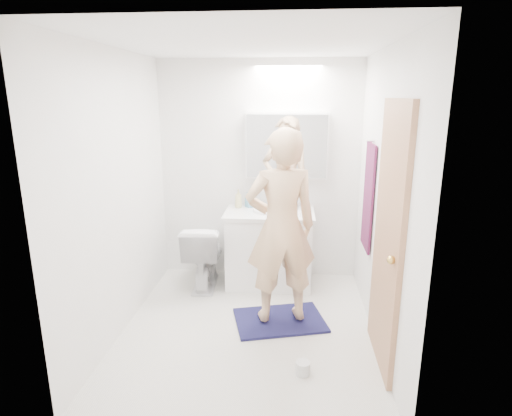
# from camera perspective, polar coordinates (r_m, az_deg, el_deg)

# --- Properties ---
(floor) EXTENTS (2.50, 2.50, 0.00)m
(floor) POSITION_cam_1_polar(r_m,az_deg,el_deg) (3.95, -1.08, -15.84)
(floor) COLOR silver
(floor) RESTS_ON ground
(ceiling) EXTENTS (2.50, 2.50, 0.00)m
(ceiling) POSITION_cam_1_polar(r_m,az_deg,el_deg) (3.42, -1.29, 21.32)
(ceiling) COLOR white
(ceiling) RESTS_ON floor
(wall_back) EXTENTS (2.50, 0.00, 2.50)m
(wall_back) POSITION_cam_1_polar(r_m,az_deg,el_deg) (4.71, 0.44, 4.90)
(wall_back) COLOR white
(wall_back) RESTS_ON floor
(wall_front) EXTENTS (2.50, 0.00, 2.50)m
(wall_front) POSITION_cam_1_polar(r_m,az_deg,el_deg) (2.31, -4.48, -5.94)
(wall_front) COLOR white
(wall_front) RESTS_ON floor
(wall_left) EXTENTS (0.00, 2.50, 2.50)m
(wall_left) POSITION_cam_1_polar(r_m,az_deg,el_deg) (3.77, -18.05, 1.62)
(wall_left) COLOR white
(wall_left) RESTS_ON floor
(wall_right) EXTENTS (0.00, 2.50, 2.50)m
(wall_right) POSITION_cam_1_polar(r_m,az_deg,el_deg) (3.55, 16.78, 0.93)
(wall_right) COLOR white
(wall_right) RESTS_ON floor
(vanity_cabinet) EXTENTS (0.90, 0.55, 0.78)m
(vanity_cabinet) POSITION_cam_1_polar(r_m,az_deg,el_deg) (4.64, 1.80, -5.64)
(vanity_cabinet) COLOR white
(vanity_cabinet) RESTS_ON floor
(countertop) EXTENTS (0.95, 0.58, 0.04)m
(countertop) POSITION_cam_1_polar(r_m,az_deg,el_deg) (4.51, 1.84, -0.76)
(countertop) COLOR white
(countertop) RESTS_ON vanity_cabinet
(sink_basin) EXTENTS (0.36, 0.36, 0.03)m
(sink_basin) POSITION_cam_1_polar(r_m,az_deg,el_deg) (4.53, 1.87, -0.24)
(sink_basin) COLOR white
(sink_basin) RESTS_ON countertop
(faucet) EXTENTS (0.02, 0.02, 0.16)m
(faucet) POSITION_cam_1_polar(r_m,az_deg,el_deg) (4.70, 2.00, 1.13)
(faucet) COLOR #BBBABF
(faucet) RESTS_ON countertop
(medicine_cabinet) EXTENTS (0.88, 0.14, 0.70)m
(medicine_cabinet) POSITION_cam_1_polar(r_m,az_deg,el_deg) (4.58, 4.16, 8.37)
(medicine_cabinet) COLOR white
(medicine_cabinet) RESTS_ON wall_back
(mirror_panel) EXTENTS (0.84, 0.01, 0.66)m
(mirror_panel) POSITION_cam_1_polar(r_m,az_deg,el_deg) (4.50, 4.15, 8.26)
(mirror_panel) COLOR silver
(mirror_panel) RESTS_ON medicine_cabinet
(toilet) EXTENTS (0.44, 0.72, 0.71)m
(toilet) POSITION_cam_1_polar(r_m,az_deg,el_deg) (4.63, -7.04, -6.24)
(toilet) COLOR white
(toilet) RESTS_ON floor
(bath_rug) EXTENTS (0.91, 0.74, 0.02)m
(bath_rug) POSITION_cam_1_polar(r_m,az_deg,el_deg) (4.05, 3.20, -14.84)
(bath_rug) COLOR #1C1646
(bath_rug) RESTS_ON floor
(person) EXTENTS (0.71, 0.56, 1.72)m
(person) POSITION_cam_1_polar(r_m,az_deg,el_deg) (3.69, 3.40, -2.62)
(person) COLOR #DDB184
(person) RESTS_ON bath_rug
(door) EXTENTS (0.04, 0.80, 2.00)m
(door) POSITION_cam_1_polar(r_m,az_deg,el_deg) (3.27, 17.38, -3.94)
(door) COLOR tan
(door) RESTS_ON wall_right
(door_knob) EXTENTS (0.06, 0.06, 0.06)m
(door_knob) POSITION_cam_1_polar(r_m,az_deg,el_deg) (3.00, 17.73, -6.68)
(door_knob) COLOR gold
(door_knob) RESTS_ON door
(towel) EXTENTS (0.02, 0.42, 1.00)m
(towel) POSITION_cam_1_polar(r_m,az_deg,el_deg) (4.09, 14.87, 1.43)
(towel) COLOR #12163B
(towel) RESTS_ON wall_right
(towel_hook) EXTENTS (0.07, 0.02, 0.02)m
(towel_hook) POSITION_cam_1_polar(r_m,az_deg,el_deg) (4.01, 15.18, 8.69)
(towel_hook) COLOR silver
(towel_hook) RESTS_ON wall_right
(soap_bottle_a) EXTENTS (0.09, 0.09, 0.20)m
(soap_bottle_a) POSITION_cam_1_polar(r_m,az_deg,el_deg) (4.66, -2.39, 1.28)
(soap_bottle_a) COLOR #C8C081
(soap_bottle_a) RESTS_ON countertop
(soap_bottle_b) EXTENTS (0.11, 0.11, 0.17)m
(soap_bottle_b) POSITION_cam_1_polar(r_m,az_deg,el_deg) (4.68, -0.87, 1.15)
(soap_bottle_b) COLOR #5A9CC1
(soap_bottle_b) RESTS_ON countertop
(toothbrush_cup) EXTENTS (0.14, 0.14, 0.10)m
(toothbrush_cup) POSITION_cam_1_polar(r_m,az_deg,el_deg) (4.64, 5.04, 0.52)
(toothbrush_cup) COLOR #3E6BBC
(toothbrush_cup) RESTS_ON countertop
(toilet_paper_roll) EXTENTS (0.11, 0.11, 0.10)m
(toilet_paper_roll) POSITION_cam_1_polar(r_m,az_deg,el_deg) (3.40, 6.33, -20.60)
(toilet_paper_roll) COLOR silver
(toilet_paper_roll) RESTS_ON floor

